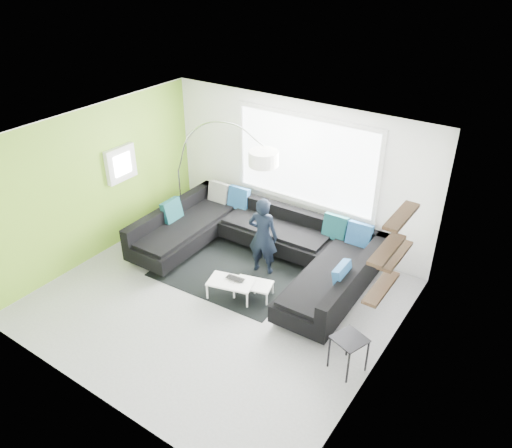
# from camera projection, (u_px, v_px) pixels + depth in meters

# --- Properties ---
(ground) EXTENTS (5.50, 5.50, 0.00)m
(ground) POSITION_uv_depth(u_px,v_px,m) (218.00, 299.00, 8.36)
(ground) COLOR gray
(ground) RESTS_ON ground
(room_shell) EXTENTS (5.54, 5.04, 2.82)m
(room_shell) POSITION_uv_depth(u_px,v_px,m) (224.00, 199.00, 7.58)
(room_shell) COLOR white
(room_shell) RESTS_ON ground
(sectional_sofa) EXTENTS (4.14, 2.62, 0.88)m
(sectional_sofa) POSITION_uv_depth(u_px,v_px,m) (254.00, 249.00, 8.98)
(sectional_sofa) COLOR black
(sectional_sofa) RESTS_ON ground
(rug) EXTENTS (2.55, 1.92, 0.01)m
(rug) POSITION_uv_depth(u_px,v_px,m) (229.00, 271.00, 9.06)
(rug) COLOR black
(rug) RESTS_ON ground
(coffee_table) EXTENTS (1.08, 0.80, 0.32)m
(coffee_table) POSITION_uv_depth(u_px,v_px,m) (242.00, 289.00, 8.35)
(coffee_table) COLOR white
(coffee_table) RESTS_ON ground
(arc_lamp) EXTENTS (2.27, 0.61, 2.45)m
(arc_lamp) POSITION_uv_depth(u_px,v_px,m) (178.00, 170.00, 9.96)
(arc_lamp) COLOR silver
(arc_lamp) RESTS_ON ground
(side_table) EXTENTS (0.52, 0.52, 0.56)m
(side_table) POSITION_uv_depth(u_px,v_px,m) (348.00, 354.00, 6.88)
(side_table) COLOR black
(side_table) RESTS_ON ground
(person) EXTENTS (0.69, 0.59, 1.47)m
(person) POSITION_uv_depth(u_px,v_px,m) (263.00, 236.00, 8.71)
(person) COLOR black
(person) RESTS_ON ground
(laptop) EXTENTS (0.37, 0.27, 0.03)m
(laptop) POSITION_uv_depth(u_px,v_px,m) (234.00, 280.00, 8.27)
(laptop) COLOR black
(laptop) RESTS_ON coffee_table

